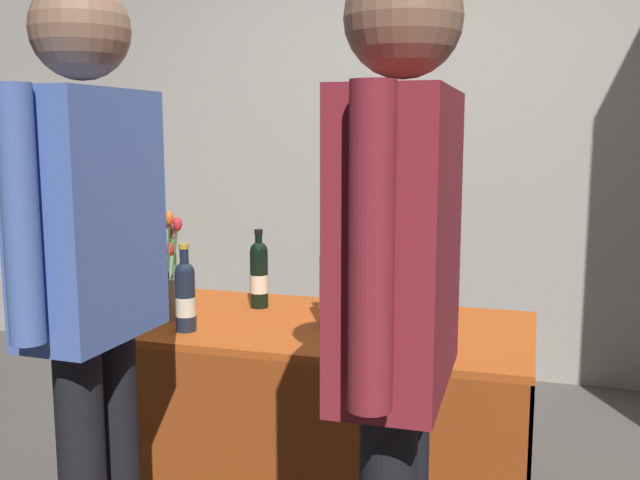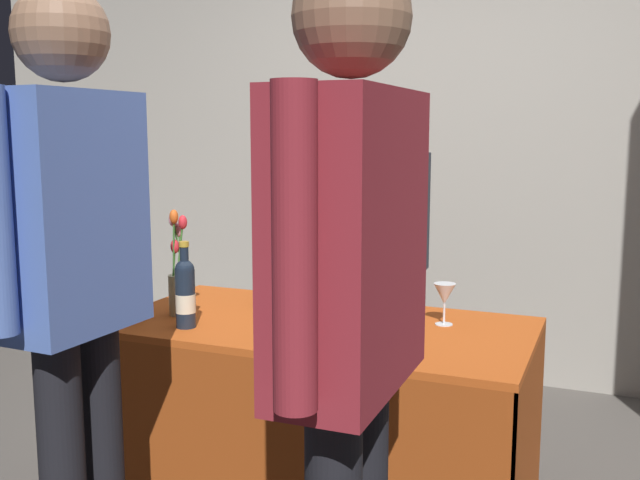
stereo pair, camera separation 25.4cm
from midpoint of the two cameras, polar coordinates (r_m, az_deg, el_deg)
The scene contains 13 objects.
back_partition at distance 4.26m, azimuth 5.35°, elevation 9.29°, with size 6.19×0.12×2.94m, color #9E998E.
tasting_table at distance 2.67m, azimuth -2.78°, elevation -11.18°, with size 1.49×0.77×0.74m.
featured_wine_bottle at distance 2.53m, azimuth -2.03°, elevation -3.52°, with size 0.08×0.08×0.35m.
display_bottle_0 at distance 2.28m, azimuth 1.39°, elevation -5.36°, with size 0.08×0.08×0.31m.
display_bottle_1 at distance 2.67m, azimuth -17.39°, elevation -3.63°, with size 0.07×0.07×0.32m.
display_bottle_2 at distance 2.63m, azimuth 1.15°, elevation -3.63°, with size 0.07×0.07×0.30m.
display_bottle_3 at distance 2.82m, azimuth -7.41°, elevation -2.66°, with size 0.07×0.07×0.31m.
display_bottle_4 at distance 2.54m, azimuth -13.43°, elevation -4.25°, with size 0.07×0.07×0.30m.
wine_glass_near_vendor at distance 2.61m, azimuth 6.90°, elevation -4.11°, with size 0.08×0.08×0.15m.
flower_vase at distance 2.72m, azimuth -14.09°, elevation -3.35°, with size 0.08×0.09×0.40m.
vendor_presenter at distance 3.27m, azimuth 2.59°, elevation -0.02°, with size 0.24×0.63×1.55m.
taster_foreground_right at distance 1.53m, azimuth 1.49°, elevation -4.30°, with size 0.24×0.65×1.76m.
taster_foreground_left at distance 1.97m, azimuth -21.15°, elevation -1.88°, with size 0.24×0.56×1.78m.
Camera 1 is at (0.72, -2.41, 1.41)m, focal length 40.64 mm.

